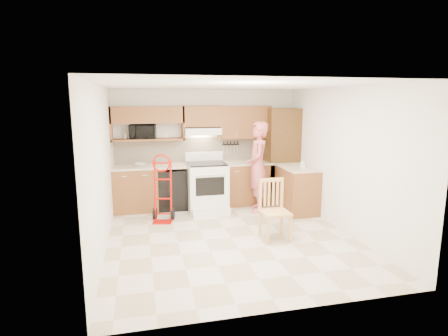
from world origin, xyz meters
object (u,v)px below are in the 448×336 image
object	(u,v)px
range	(207,183)
hand_truck	(162,192)
microwave	(143,132)
dining_chair	(275,210)
person	(258,167)

from	to	relation	value
range	hand_truck	world-z (taller)	range
microwave	range	distance (m)	1.71
range	dining_chair	distance (m)	1.99
dining_chair	hand_truck	bearing A→B (deg)	142.09
microwave	dining_chair	size ratio (longest dim) A/B	0.53
range	person	bearing A→B (deg)	-14.10
person	microwave	bearing A→B (deg)	-94.54
person	hand_truck	world-z (taller)	person
range	hand_truck	xyz separation A→B (m)	(-0.96, -0.48, -0.01)
hand_truck	person	bearing A→B (deg)	19.49
microwave	person	world-z (taller)	person
microwave	person	xyz separation A→B (m)	(2.26, -0.74, -0.71)
microwave	hand_truck	xyz separation A→B (m)	(0.30, -0.97, -1.05)
person	hand_truck	xyz separation A→B (m)	(-1.95, -0.23, -0.35)
microwave	dining_chair	distance (m)	3.29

